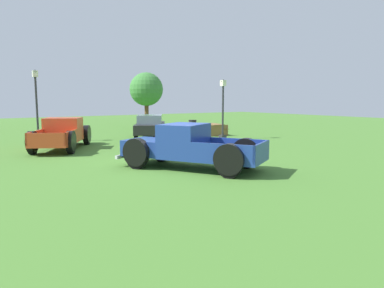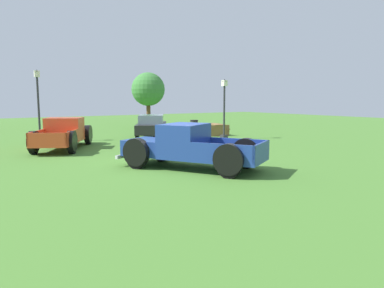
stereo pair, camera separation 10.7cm
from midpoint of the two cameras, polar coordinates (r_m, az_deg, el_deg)
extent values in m
plane|color=#477A2D|center=(13.43, -3.04, -3.57)|extent=(80.00, 80.00, 0.00)
cube|color=navy|center=(13.73, -6.99, -0.46)|extent=(2.18, 2.17, 0.58)
cube|color=silver|center=(14.18, -9.75, -0.26)|extent=(1.28, 0.77, 0.49)
sphere|color=silver|center=(13.65, -11.24, -0.46)|extent=(0.21, 0.21, 0.21)
sphere|color=silver|center=(14.69, -8.24, 0.14)|extent=(0.21, 0.21, 0.21)
cube|color=navy|center=(12.96, -1.50, 0.55)|extent=(2.21, 2.07, 1.21)
cube|color=#8C9EA8|center=(13.23, -3.98, 1.83)|extent=(1.34, 0.79, 0.53)
cube|color=navy|center=(12.33, 5.95, -2.44)|extent=(2.63, 2.80, 0.11)
cube|color=navy|center=(11.50, 4.56, -1.39)|extent=(1.17, 1.96, 0.58)
cube|color=navy|center=(13.06, 7.21, -0.39)|extent=(1.17, 1.96, 0.58)
cube|color=navy|center=(11.96, 10.78, -1.16)|extent=(1.57, 0.95, 0.58)
cylinder|color=black|center=(13.04, -9.06, -2.19)|extent=(0.60, 0.81, 0.80)
cylinder|color=#B7B7BC|center=(13.03, -9.09, -2.20)|extent=(0.38, 0.40, 0.32)
cylinder|color=black|center=(13.01, -9.08, -1.31)|extent=(0.76, 1.03, 1.01)
cylinder|color=black|center=(14.51, -5.09, -1.17)|extent=(0.60, 0.81, 0.80)
cylinder|color=#B7B7BC|center=(14.52, -5.06, -1.16)|extent=(0.38, 0.40, 0.32)
cylinder|color=black|center=(14.49, -5.09, -0.38)|extent=(0.76, 1.03, 1.01)
cylinder|color=black|center=(11.43, 5.69, -3.47)|extent=(0.60, 0.81, 0.80)
cylinder|color=#B7B7BC|center=(11.42, 5.67, -3.48)|extent=(0.38, 0.40, 0.32)
cylinder|color=black|center=(11.39, 5.70, -2.47)|extent=(0.76, 1.03, 1.01)
cylinder|color=black|center=(13.08, 8.35, -2.14)|extent=(0.60, 0.81, 0.80)
cylinder|color=#B7B7BC|center=(13.09, 8.36, -2.14)|extent=(0.38, 0.40, 0.32)
cylinder|color=black|center=(13.05, 8.36, -1.27)|extent=(0.76, 1.03, 1.01)
cube|color=silver|center=(14.25, -9.86, -1.57)|extent=(1.72, 1.05, 0.13)
cube|color=#D14723|center=(20.68, -18.90, 1.73)|extent=(2.10, 2.10, 0.56)
cube|color=silver|center=(21.44, -18.38, 1.93)|extent=(1.24, 0.75, 0.47)
sphere|color=silver|center=(21.57, -19.99, 1.97)|extent=(0.20, 0.20, 0.20)
sphere|color=silver|center=(21.28, -16.78, 2.03)|extent=(0.20, 0.20, 0.20)
cube|color=#D14723|center=(19.28, -19.98, 2.22)|extent=(2.14, 2.00, 1.17)
cube|color=#8C9EA8|center=(19.86, -19.54, 3.12)|extent=(1.29, 0.77, 0.52)
cube|color=#D14723|center=(17.68, -21.39, -0.01)|extent=(2.54, 2.70, 0.10)
cube|color=#D14723|center=(17.90, -23.92, 1.02)|extent=(1.14, 1.89, 0.56)
cube|color=#D14723|center=(17.43, -18.89, 1.10)|extent=(1.14, 1.89, 0.56)
cube|color=#D14723|center=(16.67, -22.46, 0.67)|extent=(1.51, 0.92, 0.56)
cylinder|color=black|center=(20.94, -21.13, 0.92)|extent=(0.58, 0.78, 0.77)
cylinder|color=#B7B7BC|center=(20.94, -21.16, 0.92)|extent=(0.37, 0.39, 0.31)
cylinder|color=black|center=(20.92, -21.16, 1.45)|extent=(0.74, 0.99, 0.98)
cylinder|color=black|center=(20.51, -16.55, 0.99)|extent=(0.58, 0.78, 0.77)
cylinder|color=#B7B7BC|center=(20.51, -16.52, 0.99)|extent=(0.37, 0.39, 0.31)
cylinder|color=black|center=(20.49, -16.57, 1.53)|extent=(0.74, 0.99, 0.98)
cylinder|color=black|center=(17.72, -24.27, -0.30)|extent=(0.58, 0.78, 0.77)
cylinder|color=#B7B7BC|center=(17.72, -24.30, -0.30)|extent=(0.37, 0.39, 0.31)
cylinder|color=black|center=(17.70, -24.30, 0.33)|extent=(0.74, 0.99, 0.98)
cylinder|color=black|center=(17.22, -18.90, -0.25)|extent=(0.58, 0.78, 0.77)
cylinder|color=#B7B7BC|center=(17.21, -18.87, -0.25)|extent=(0.37, 0.39, 0.31)
cylinder|color=black|center=(17.19, -18.93, 0.39)|extent=(0.74, 0.99, 0.98)
cube|color=silver|center=(21.51, -18.32, 1.10)|extent=(1.66, 1.02, 0.12)
cube|color=black|center=(23.58, -6.79, 2.59)|extent=(3.82, 4.70, 0.60)
cube|color=#7F939E|center=(23.39, -6.83, 3.97)|extent=(2.57, 2.89, 0.55)
cylinder|color=black|center=(25.15, -8.41, 2.17)|extent=(0.50, 0.65, 0.64)
cylinder|color=black|center=(25.06, -4.75, 2.20)|extent=(0.50, 0.65, 0.64)
cylinder|color=black|center=(22.18, -9.07, 1.48)|extent=(0.50, 0.65, 0.64)
cylinder|color=black|center=(22.08, -4.93, 1.52)|extent=(0.50, 0.65, 0.64)
cube|color=#2D2D33|center=(23.02, -23.40, 0.69)|extent=(0.36, 0.36, 0.25)
cylinder|color=#2D2D33|center=(22.90, -23.63, 5.37)|extent=(0.12, 0.12, 3.51)
cube|color=#F2EACC|center=(22.94, -23.88, 10.20)|extent=(0.28, 0.28, 0.36)
cone|color=#2D2D33|center=(22.95, -23.91, 10.65)|extent=(0.32, 0.32, 0.14)
cube|color=#2D2D33|center=(22.57, 4.76, 1.14)|extent=(0.36, 0.36, 0.25)
cylinder|color=#2D2D33|center=(22.45, 4.80, 5.31)|extent=(0.12, 0.12, 3.03)
cube|color=#F2EACC|center=(22.46, 4.85, 9.65)|extent=(0.28, 0.28, 0.36)
cone|color=#2D2D33|center=(22.47, 4.86, 10.10)|extent=(0.32, 0.32, 0.14)
cube|color=olive|center=(24.87, 3.29, 3.17)|extent=(1.13, 1.92, 0.06)
cube|color=olive|center=(25.16, 4.50, 2.52)|extent=(0.62, 1.82, 0.05)
cube|color=olive|center=(24.63, 2.04, 2.43)|extent=(0.62, 1.82, 0.05)
cube|color=olive|center=(24.19, 4.14, 2.15)|extent=(1.39, 0.35, 0.75)
cube|color=olive|center=(25.61, 2.48, 2.45)|extent=(1.39, 0.35, 0.75)
cylinder|color=#4C4C51|center=(26.47, -0.03, 2.72)|extent=(0.56, 0.56, 0.85)
cylinder|color=black|center=(26.44, -0.03, 3.75)|extent=(0.59, 0.59, 0.10)
cylinder|color=brown|center=(31.91, -7.33, 4.69)|extent=(0.36, 0.36, 2.24)
sphere|color=#3D7F38|center=(31.89, -7.40, 8.66)|extent=(2.92, 2.92, 2.92)
camera|label=1|loc=(0.05, -90.24, -0.03)|focal=33.44mm
camera|label=2|loc=(0.05, 89.76, 0.03)|focal=33.44mm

